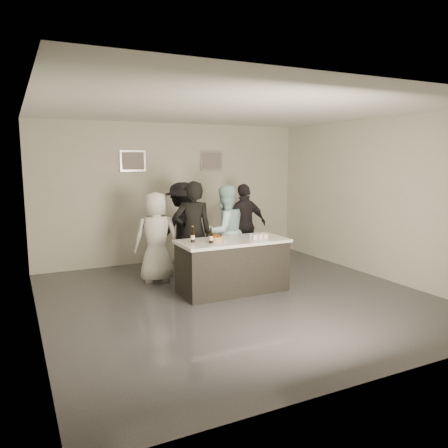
# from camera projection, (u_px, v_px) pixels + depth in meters

# --- Properties ---
(floor) EXTENTS (6.00, 6.00, 0.00)m
(floor) POSITION_uv_depth(u_px,v_px,m) (237.00, 297.00, 7.15)
(floor) COLOR #3D3D42
(floor) RESTS_ON ground
(ceiling) EXTENTS (6.00, 6.00, 0.00)m
(ceiling) POSITION_uv_depth(u_px,v_px,m) (238.00, 110.00, 6.70)
(ceiling) COLOR white
(wall_back) EXTENTS (6.00, 0.04, 3.00)m
(wall_back) POSITION_uv_depth(u_px,v_px,m) (174.00, 193.00, 9.59)
(wall_back) COLOR beige
(wall_back) RESTS_ON ground
(wall_front) EXTENTS (6.00, 0.04, 3.00)m
(wall_front) POSITION_uv_depth(u_px,v_px,m) (382.00, 237.00, 4.26)
(wall_front) COLOR beige
(wall_front) RESTS_ON ground
(wall_left) EXTENTS (0.04, 6.00, 3.00)m
(wall_left) POSITION_uv_depth(u_px,v_px,m) (32.00, 218.00, 5.62)
(wall_left) COLOR beige
(wall_left) RESTS_ON ground
(wall_right) EXTENTS (0.04, 6.00, 3.00)m
(wall_right) POSITION_uv_depth(u_px,v_px,m) (378.00, 199.00, 8.23)
(wall_right) COLOR beige
(wall_right) RESTS_ON ground
(picture_left) EXTENTS (0.54, 0.04, 0.44)m
(picture_left) POSITION_uv_depth(u_px,v_px,m) (133.00, 161.00, 9.06)
(picture_left) COLOR #B2B2B7
(picture_left) RESTS_ON wall_back
(picture_right) EXTENTS (0.54, 0.04, 0.44)m
(picture_right) POSITION_uv_depth(u_px,v_px,m) (212.00, 161.00, 9.85)
(picture_right) COLOR #B2B2B7
(picture_right) RESTS_ON wall_back
(bar_counter) EXTENTS (1.86, 0.86, 0.90)m
(bar_counter) POSITION_uv_depth(u_px,v_px,m) (232.00, 266.00, 7.42)
(bar_counter) COLOR white
(bar_counter) RESTS_ON ground
(cake) EXTENTS (0.23, 0.23, 0.07)m
(cake) POSITION_uv_depth(u_px,v_px,m) (216.00, 239.00, 7.19)
(cake) COLOR orange
(cake) RESTS_ON bar_counter
(beer_bottle_a) EXTENTS (0.07, 0.07, 0.26)m
(beer_bottle_a) POSITION_uv_depth(u_px,v_px,m) (193.00, 234.00, 7.10)
(beer_bottle_a) COLOR black
(beer_bottle_a) RESTS_ON bar_counter
(beer_bottle_b) EXTENTS (0.07, 0.07, 0.26)m
(beer_bottle_b) POSITION_uv_depth(u_px,v_px,m) (211.00, 235.00, 7.02)
(beer_bottle_b) COLOR black
(beer_bottle_b) RESTS_ON bar_counter
(tumbler_cluster) EXTENTS (0.30, 0.19, 0.08)m
(tumbler_cluster) POSITION_uv_depth(u_px,v_px,m) (259.00, 236.00, 7.49)
(tumbler_cluster) COLOR #C17512
(tumbler_cluster) RESTS_ON bar_counter
(candles) EXTENTS (0.24, 0.08, 0.01)m
(candles) POSITION_uv_depth(u_px,v_px,m) (225.00, 243.00, 7.03)
(candles) COLOR pink
(candles) RESTS_ON bar_counter
(person_main_black) EXTENTS (0.76, 0.58, 1.86)m
(person_main_black) POSITION_uv_depth(u_px,v_px,m) (193.00, 233.00, 7.79)
(person_main_black) COLOR black
(person_main_black) RESTS_ON ground
(person_main_blue) EXTENTS (0.94, 0.78, 1.77)m
(person_main_blue) POSITION_uv_depth(u_px,v_px,m) (225.00, 232.00, 8.23)
(person_main_blue) COLOR #B6ECEE
(person_main_blue) RESTS_ON ground
(person_guest_left) EXTENTS (0.89, 0.65, 1.66)m
(person_guest_left) POSITION_uv_depth(u_px,v_px,m) (156.00, 237.00, 7.96)
(person_guest_left) COLOR silver
(person_guest_left) RESTS_ON ground
(person_guest_right) EXTENTS (1.03, 0.47, 1.73)m
(person_guest_right) POSITION_uv_depth(u_px,v_px,m) (245.00, 225.00, 9.14)
(person_guest_right) COLOR black
(person_guest_right) RESTS_ON ground
(person_guest_back) EXTENTS (1.30, 0.96, 1.79)m
(person_guest_back) POSITION_uv_depth(u_px,v_px,m) (183.00, 228.00, 8.63)
(person_guest_back) COLOR black
(person_guest_back) RESTS_ON ground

